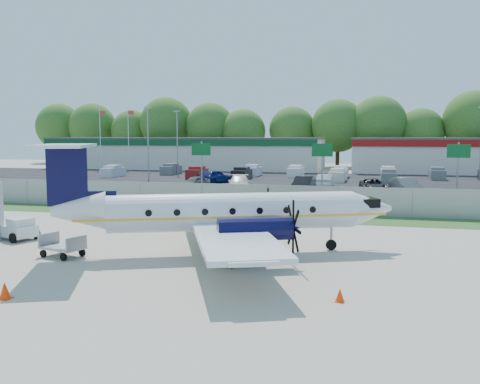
# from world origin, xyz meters

# --- Properties ---
(ground) EXTENTS (170.00, 170.00, 0.00)m
(ground) POSITION_xyz_m (0.00, 0.00, 0.00)
(ground) COLOR #AFA894
(ground) RESTS_ON ground
(grass_verge) EXTENTS (170.00, 4.00, 0.02)m
(grass_verge) POSITION_xyz_m (0.00, 12.00, 0.01)
(grass_verge) COLOR #2D561E
(grass_verge) RESTS_ON ground
(access_road) EXTENTS (170.00, 8.00, 0.02)m
(access_road) POSITION_xyz_m (0.00, 19.00, 0.01)
(access_road) COLOR black
(access_road) RESTS_ON ground
(parking_lot) EXTENTS (170.00, 32.00, 0.02)m
(parking_lot) POSITION_xyz_m (0.00, 40.00, 0.01)
(parking_lot) COLOR black
(parking_lot) RESTS_ON ground
(perimeter_fence) EXTENTS (120.00, 0.06, 1.99)m
(perimeter_fence) POSITION_xyz_m (0.00, 14.00, 1.00)
(perimeter_fence) COLOR gray
(perimeter_fence) RESTS_ON ground
(building_west) EXTENTS (46.40, 12.40, 5.24)m
(building_west) POSITION_xyz_m (-24.00, 61.98, 2.63)
(building_west) COLOR silver
(building_west) RESTS_ON ground
(sign_left) EXTENTS (1.80, 0.26, 5.00)m
(sign_left) POSITION_xyz_m (-8.00, 22.91, 3.61)
(sign_left) COLOR gray
(sign_left) RESTS_ON ground
(sign_mid) EXTENTS (1.80, 0.26, 5.00)m
(sign_mid) POSITION_xyz_m (3.00, 22.91, 3.61)
(sign_mid) COLOR gray
(sign_mid) RESTS_ON ground
(sign_right) EXTENTS (1.80, 0.26, 5.00)m
(sign_right) POSITION_xyz_m (14.00, 22.91, 3.61)
(sign_right) COLOR gray
(sign_right) RESTS_ON ground
(flagpole_west) EXTENTS (1.06, 0.12, 10.00)m
(flagpole_west) POSITION_xyz_m (-35.92, 55.00, 5.64)
(flagpole_west) COLOR white
(flagpole_west) RESTS_ON ground
(flagpole_east) EXTENTS (1.06, 0.12, 10.00)m
(flagpole_east) POSITION_xyz_m (-30.92, 55.00, 5.64)
(flagpole_east) COLOR white
(flagpole_east) RESTS_ON ground
(light_pole_nw) EXTENTS (0.90, 0.35, 9.09)m
(light_pole_nw) POSITION_xyz_m (-20.00, 38.00, 5.23)
(light_pole_nw) COLOR gray
(light_pole_nw) RESTS_ON ground
(light_pole_sw) EXTENTS (0.90, 0.35, 9.09)m
(light_pole_sw) POSITION_xyz_m (-20.00, 48.00, 5.23)
(light_pole_sw) COLOR gray
(light_pole_sw) RESTS_ON ground
(tree_line) EXTENTS (112.00, 6.00, 14.00)m
(tree_line) POSITION_xyz_m (0.00, 74.00, 0.00)
(tree_line) COLOR #33601C
(tree_line) RESTS_ON ground
(aircraft) EXTENTS (16.60, 16.12, 5.15)m
(aircraft) POSITION_xyz_m (0.79, 0.14, 1.99)
(aircraft) COLOR white
(aircraft) RESTS_ON ground
(pushback_tug) EXTENTS (2.49, 2.18, 1.17)m
(pushback_tug) POSITION_xyz_m (-10.92, 0.69, 0.56)
(pushback_tug) COLOR white
(pushback_tug) RESTS_ON ground
(baggage_cart_near) EXTENTS (2.20, 1.69, 1.02)m
(baggage_cart_near) POSITION_xyz_m (-6.24, -2.37, 0.47)
(baggage_cart_near) COLOR gray
(baggage_cart_near) RESTS_ON ground
(cone_nose) EXTENTS (0.33, 0.33, 0.46)m
(cone_nose) POSITION_xyz_m (6.52, -5.96, 0.22)
(cone_nose) COLOR #FF3B08
(cone_nose) RESTS_ON ground
(cone_port_wing) EXTENTS (0.41, 0.41, 0.59)m
(cone_port_wing) POSITION_xyz_m (-4.53, -8.47, 0.28)
(cone_port_wing) COLOR #FF3B08
(cone_port_wing) RESTS_ON ground
(cone_starboard_wing) EXTENTS (0.35, 0.35, 0.50)m
(cone_starboard_wing) POSITION_xyz_m (-2.22, 12.23, 0.23)
(cone_starboard_wing) COLOR #FF3B08
(cone_starboard_wing) RESTS_ON ground
(road_car_west) EXTENTS (5.47, 4.17, 1.38)m
(road_car_west) POSITION_xyz_m (-21.93, 17.96, 0.00)
(road_car_west) COLOR #595B5E
(road_car_west) RESTS_ON ground
(road_car_mid) EXTENTS (4.44, 2.38, 1.44)m
(road_car_mid) POSITION_xyz_m (8.99, 19.83, 0.00)
(road_car_mid) COLOR #595B5E
(road_car_mid) RESTS_ON ground
(parked_car_a) EXTENTS (2.87, 4.10, 1.30)m
(parked_car_a) POSITION_xyz_m (-11.02, 29.74, 0.00)
(parked_car_a) COLOR #595B5E
(parked_car_a) RESTS_ON ground
(parked_car_b) EXTENTS (3.28, 5.70, 1.55)m
(parked_car_b) POSITION_xyz_m (-5.81, 28.22, 0.00)
(parked_car_b) COLOR beige
(parked_car_b) RESTS_ON ground
(parked_car_c) EXTENTS (1.88, 4.93, 1.60)m
(parked_car_c) POSITION_xyz_m (0.74, 28.10, 0.00)
(parked_car_c) COLOR black
(parked_car_c) RESTS_ON ground
(parked_car_d) EXTENTS (2.92, 5.18, 1.36)m
(parked_car_d) POSITION_xyz_m (7.27, 29.87, 0.00)
(parked_car_d) COLOR black
(parked_car_d) RESTS_ON ground
(parked_car_e) EXTENTS (3.11, 5.14, 1.60)m
(parked_car_e) POSITION_xyz_m (10.24, 28.58, 0.00)
(parked_car_e) COLOR #595B5E
(parked_car_e) RESTS_ON ground
(parked_car_f) EXTENTS (3.64, 5.05, 1.60)m
(parked_car_f) POSITION_xyz_m (-10.73, 35.89, 0.00)
(parked_car_f) COLOR navy
(parked_car_f) RESTS_ON ground
(parked_car_g) EXTENTS (1.51, 4.33, 1.43)m
(parked_car_g) POSITION_xyz_m (2.25, 34.17, 0.00)
(parked_car_g) COLOR silver
(parked_car_g) RESTS_ON ground
(far_parking_rows) EXTENTS (56.00, 10.00, 1.60)m
(far_parking_rows) POSITION_xyz_m (0.00, 45.00, 0.00)
(far_parking_rows) COLOR gray
(far_parking_rows) RESTS_ON ground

